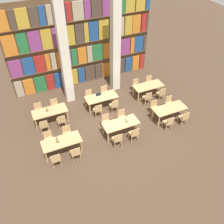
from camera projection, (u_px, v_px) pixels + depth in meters
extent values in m
plane|color=#4C3828|center=(111.00, 120.00, 13.84)|extent=(40.00, 40.00, 0.00)
cube|color=brown|center=(82.00, 43.00, 15.11)|extent=(9.07, 0.06, 5.50)
cube|color=brown|center=(85.00, 81.00, 16.87)|extent=(9.07, 0.35, 0.03)
cube|color=tan|center=(19.00, 89.00, 15.20)|extent=(0.44, 0.20, 1.05)
cube|color=orange|center=(29.00, 87.00, 15.38)|extent=(0.60, 0.20, 1.05)
cube|color=#236B38|center=(40.00, 84.00, 15.59)|extent=(0.67, 0.20, 1.05)
cube|color=maroon|center=(50.00, 82.00, 15.78)|extent=(0.46, 0.20, 1.05)
cube|color=navy|center=(58.00, 80.00, 15.94)|extent=(0.41, 0.20, 1.05)
cube|color=tan|center=(66.00, 78.00, 16.09)|extent=(0.53, 0.20, 1.05)
cube|color=#B7932D|center=(74.00, 77.00, 16.26)|extent=(0.49, 0.20, 1.05)
cube|color=navy|center=(81.00, 75.00, 16.42)|extent=(0.39, 0.20, 1.05)
cube|color=#47382D|center=(90.00, 73.00, 16.60)|extent=(0.63, 0.20, 1.05)
cube|color=#47382D|center=(98.00, 71.00, 16.79)|extent=(0.46, 0.20, 1.05)
cube|color=orange|center=(106.00, 69.00, 16.97)|extent=(0.57, 0.20, 1.05)
cube|color=navy|center=(113.00, 68.00, 17.13)|extent=(0.40, 0.20, 1.05)
cube|color=#47382D|center=(120.00, 66.00, 17.30)|extent=(0.58, 0.20, 1.05)
cube|color=navy|center=(128.00, 64.00, 17.49)|extent=(0.52, 0.20, 1.05)
cube|color=orange|center=(135.00, 63.00, 17.66)|extent=(0.52, 0.20, 1.05)
cube|color=maroon|center=(141.00, 61.00, 17.82)|extent=(0.34, 0.20, 1.05)
cube|color=brown|center=(84.00, 62.00, 15.98)|extent=(9.07, 0.35, 0.03)
cube|color=#84387A|center=(16.00, 69.00, 14.34)|extent=(0.67, 0.20, 1.06)
cube|color=navy|center=(28.00, 66.00, 14.56)|extent=(0.64, 0.20, 1.06)
cube|color=maroon|center=(40.00, 64.00, 14.77)|extent=(0.61, 0.20, 1.06)
cube|color=orange|center=(48.00, 62.00, 14.92)|extent=(0.26, 0.20, 1.06)
cube|color=tan|center=(53.00, 61.00, 15.02)|extent=(0.30, 0.20, 1.06)
cube|color=orange|center=(60.00, 60.00, 15.15)|extent=(0.45, 0.20, 1.06)
cube|color=#84387A|center=(68.00, 58.00, 15.30)|extent=(0.39, 0.20, 1.06)
cube|color=#236B38|center=(74.00, 57.00, 15.42)|extent=(0.34, 0.20, 1.06)
cube|color=orange|center=(82.00, 55.00, 15.58)|extent=(0.55, 0.20, 1.06)
cube|color=tan|center=(90.00, 54.00, 15.74)|extent=(0.33, 0.20, 1.06)
cube|color=#236B38|center=(97.00, 52.00, 15.90)|extent=(0.66, 0.20, 1.06)
cube|color=orange|center=(107.00, 50.00, 16.10)|extent=(0.58, 0.20, 1.06)
cube|color=tan|center=(116.00, 49.00, 16.30)|extent=(0.62, 0.20, 1.06)
cube|color=#84387A|center=(125.00, 47.00, 16.51)|extent=(0.64, 0.20, 1.06)
cube|color=orange|center=(132.00, 45.00, 16.67)|extent=(0.27, 0.20, 1.06)
cube|color=navy|center=(138.00, 44.00, 16.82)|extent=(0.64, 0.20, 1.06)
cube|color=#47382D|center=(144.00, 43.00, 16.96)|extent=(0.21, 0.20, 1.06)
cube|color=brown|center=(82.00, 42.00, 15.10)|extent=(9.07, 0.35, 0.03)
cube|color=orange|center=(9.00, 45.00, 13.42)|extent=(0.70, 0.20, 1.16)
cube|color=#236B38|center=(22.00, 43.00, 13.64)|extent=(0.54, 0.20, 1.16)
cube|color=#84387A|center=(35.00, 41.00, 13.84)|extent=(0.66, 0.20, 1.16)
cube|color=#B7932D|center=(46.00, 39.00, 14.04)|extent=(0.59, 0.20, 1.16)
cube|color=#84387A|center=(54.00, 38.00, 14.18)|extent=(0.25, 0.20, 1.16)
cube|color=#84387A|center=(61.00, 37.00, 14.30)|extent=(0.40, 0.20, 1.16)
cube|color=#B7932D|center=(70.00, 35.00, 14.46)|extent=(0.55, 0.20, 1.16)
cube|color=#47382D|center=(79.00, 33.00, 14.64)|extent=(0.50, 0.20, 1.16)
cube|color=#B7932D|center=(86.00, 32.00, 14.77)|extent=(0.27, 0.20, 1.16)
cube|color=navy|center=(93.00, 31.00, 14.92)|extent=(0.58, 0.20, 1.16)
cube|color=#B7932D|center=(103.00, 29.00, 15.12)|extent=(0.64, 0.20, 1.16)
cube|color=navy|center=(113.00, 28.00, 15.32)|extent=(0.51, 0.20, 1.16)
cube|color=tan|center=(120.00, 26.00, 15.47)|extent=(0.41, 0.20, 1.16)
cube|color=#B7932D|center=(128.00, 25.00, 15.64)|extent=(0.50, 0.20, 1.16)
cube|color=orange|center=(136.00, 24.00, 15.81)|extent=(0.57, 0.20, 1.16)
cube|color=maroon|center=(143.00, 22.00, 15.97)|extent=(0.34, 0.20, 1.16)
cube|color=#47382D|center=(147.00, 22.00, 16.05)|extent=(0.13, 0.20, 1.16)
cube|color=brown|center=(80.00, 20.00, 14.21)|extent=(9.07, 0.35, 0.03)
cube|color=orange|center=(1.00, 21.00, 12.56)|extent=(0.60, 0.20, 1.03)
cube|color=#47382D|center=(12.00, 20.00, 12.72)|extent=(0.30, 0.20, 1.03)
cube|color=#B7932D|center=(22.00, 18.00, 12.88)|extent=(0.62, 0.20, 1.03)
cube|color=#47382D|center=(34.00, 17.00, 13.06)|extent=(0.48, 0.20, 1.03)
cube|color=navy|center=(42.00, 16.00, 13.19)|extent=(0.32, 0.20, 1.03)
cube|color=tan|center=(49.00, 15.00, 13.31)|extent=(0.28, 0.20, 1.03)
cube|color=navy|center=(59.00, 13.00, 13.48)|extent=(0.66, 0.20, 1.03)
cube|color=maroon|center=(68.00, 12.00, 13.64)|extent=(0.31, 0.20, 1.03)
cube|color=tan|center=(78.00, 10.00, 13.81)|extent=(0.64, 0.20, 1.03)
cube|color=#84387A|center=(87.00, 9.00, 13.98)|extent=(0.37, 0.20, 1.03)
cube|color=#47382D|center=(96.00, 8.00, 14.15)|extent=(0.63, 0.20, 1.03)
cube|color=#84387A|center=(105.00, 7.00, 14.32)|extent=(0.45, 0.20, 1.03)
cube|color=navy|center=(113.00, 6.00, 14.47)|extent=(0.38, 0.20, 1.03)
cube|color=#236B38|center=(121.00, 4.00, 14.62)|extent=(0.53, 0.20, 1.03)
cube|color=#B7932D|center=(130.00, 3.00, 14.81)|extent=(0.62, 0.20, 1.03)
cube|color=#B7932D|center=(140.00, 2.00, 15.03)|extent=(0.64, 0.20, 1.03)
cube|color=navy|center=(148.00, 1.00, 15.18)|extent=(0.29, 0.20, 1.03)
cube|color=silver|center=(64.00, 54.00, 13.40)|extent=(0.48, 0.48, 6.00)
cube|color=silver|center=(115.00, 44.00, 14.33)|extent=(0.48, 0.48, 6.00)
cube|color=tan|center=(61.00, 141.00, 11.59)|extent=(1.83, 0.81, 0.04)
cylinder|color=tan|center=(46.00, 158.00, 11.35)|extent=(0.07, 0.07, 0.73)
cylinder|color=tan|center=(81.00, 146.00, 11.87)|extent=(0.07, 0.07, 0.73)
cylinder|color=tan|center=(43.00, 148.00, 11.81)|extent=(0.07, 0.07, 0.73)
cylinder|color=tan|center=(77.00, 137.00, 12.33)|extent=(0.07, 0.07, 0.73)
cylinder|color=tan|center=(52.00, 160.00, 11.42)|extent=(0.04, 0.04, 0.43)
cylinder|color=tan|center=(59.00, 158.00, 11.53)|extent=(0.04, 0.04, 0.43)
cylinder|color=tan|center=(53.00, 166.00, 11.18)|extent=(0.04, 0.04, 0.43)
cylinder|color=tan|center=(61.00, 163.00, 11.29)|extent=(0.04, 0.04, 0.43)
cube|color=tan|center=(56.00, 159.00, 11.20)|extent=(0.42, 0.40, 0.04)
cube|color=tan|center=(56.00, 158.00, 10.93)|extent=(0.40, 0.03, 0.42)
cylinder|color=tan|center=(54.00, 145.00, 12.16)|extent=(0.04, 0.04, 0.43)
cylinder|color=tan|center=(47.00, 147.00, 12.05)|extent=(0.04, 0.04, 0.43)
cylinder|color=tan|center=(53.00, 140.00, 12.40)|extent=(0.04, 0.04, 0.43)
cylinder|color=tan|center=(46.00, 142.00, 12.29)|extent=(0.04, 0.04, 0.43)
cube|color=tan|center=(49.00, 140.00, 12.08)|extent=(0.42, 0.40, 0.04)
cube|color=tan|center=(48.00, 134.00, 12.06)|extent=(0.40, 0.03, 0.42)
cylinder|color=tan|center=(71.00, 154.00, 11.70)|extent=(0.04, 0.04, 0.43)
cylinder|color=tan|center=(78.00, 152.00, 11.81)|extent=(0.04, 0.04, 0.43)
cylinder|color=tan|center=(73.00, 159.00, 11.46)|extent=(0.04, 0.04, 0.43)
cylinder|color=tan|center=(81.00, 157.00, 11.58)|extent=(0.04, 0.04, 0.43)
cube|color=tan|center=(75.00, 152.00, 11.49)|extent=(0.42, 0.40, 0.04)
cube|color=tan|center=(76.00, 152.00, 11.21)|extent=(0.40, 0.03, 0.42)
cylinder|color=tan|center=(73.00, 139.00, 12.45)|extent=(0.04, 0.04, 0.43)
cylinder|color=tan|center=(66.00, 141.00, 12.34)|extent=(0.04, 0.04, 0.43)
cylinder|color=tan|center=(71.00, 135.00, 12.69)|extent=(0.04, 0.04, 0.43)
cylinder|color=tan|center=(64.00, 137.00, 12.58)|extent=(0.04, 0.04, 0.43)
cube|color=tan|center=(68.00, 135.00, 12.36)|extent=(0.42, 0.40, 0.04)
cube|color=tan|center=(66.00, 129.00, 12.34)|extent=(0.40, 0.03, 0.42)
cylinder|color=brown|center=(58.00, 142.00, 11.54)|extent=(0.14, 0.14, 0.01)
cylinder|color=brown|center=(57.00, 139.00, 11.43)|extent=(0.02, 0.02, 0.35)
cone|color=brown|center=(56.00, 136.00, 11.29)|extent=(0.11, 0.11, 0.07)
cube|color=tan|center=(121.00, 123.00, 12.54)|extent=(1.83, 0.81, 0.04)
cylinder|color=tan|center=(108.00, 138.00, 12.30)|extent=(0.07, 0.07, 0.73)
cylinder|color=tan|center=(138.00, 128.00, 12.82)|extent=(0.07, 0.07, 0.73)
cylinder|color=tan|center=(103.00, 129.00, 12.76)|extent=(0.07, 0.07, 0.73)
cylinder|color=tan|center=(132.00, 121.00, 13.27)|extent=(0.07, 0.07, 0.73)
cylinder|color=tan|center=(112.00, 141.00, 12.36)|extent=(0.04, 0.04, 0.43)
cylinder|color=tan|center=(119.00, 139.00, 12.47)|extent=(0.04, 0.04, 0.43)
cylinder|color=tan|center=(115.00, 146.00, 12.12)|extent=(0.04, 0.04, 0.43)
cylinder|color=tan|center=(121.00, 143.00, 12.23)|extent=(0.04, 0.04, 0.43)
cube|color=tan|center=(117.00, 139.00, 12.14)|extent=(0.42, 0.40, 0.04)
cube|color=tan|center=(118.00, 138.00, 11.86)|extent=(0.40, 0.03, 0.42)
cylinder|color=tan|center=(111.00, 127.00, 13.10)|extent=(0.04, 0.04, 0.43)
cylinder|color=tan|center=(105.00, 129.00, 12.99)|extent=(0.04, 0.04, 0.43)
cylinder|color=tan|center=(109.00, 123.00, 13.34)|extent=(0.04, 0.04, 0.43)
cylinder|color=tan|center=(102.00, 125.00, 13.23)|extent=(0.04, 0.04, 0.43)
cube|color=tan|center=(107.00, 123.00, 13.02)|extent=(0.42, 0.40, 0.04)
cube|color=tan|center=(105.00, 117.00, 13.00)|extent=(0.40, 0.03, 0.42)
cylinder|color=tan|center=(129.00, 135.00, 12.64)|extent=(0.04, 0.04, 0.43)
cylinder|color=tan|center=(135.00, 133.00, 12.75)|extent=(0.04, 0.04, 0.43)
cylinder|color=tan|center=(132.00, 140.00, 12.40)|extent=(0.04, 0.04, 0.43)
cylinder|color=tan|center=(138.00, 138.00, 12.51)|extent=(0.04, 0.04, 0.43)
cube|color=tan|center=(134.00, 133.00, 12.43)|extent=(0.42, 0.40, 0.04)
cube|color=tan|center=(136.00, 132.00, 12.15)|extent=(0.40, 0.03, 0.42)
cylinder|color=tan|center=(127.00, 122.00, 13.39)|extent=(0.04, 0.04, 0.43)
cylinder|color=tan|center=(121.00, 124.00, 13.28)|extent=(0.04, 0.04, 0.43)
cylinder|color=tan|center=(124.00, 119.00, 13.63)|extent=(0.04, 0.04, 0.43)
cylinder|color=tan|center=(118.00, 120.00, 13.51)|extent=(0.04, 0.04, 0.43)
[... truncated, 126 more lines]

